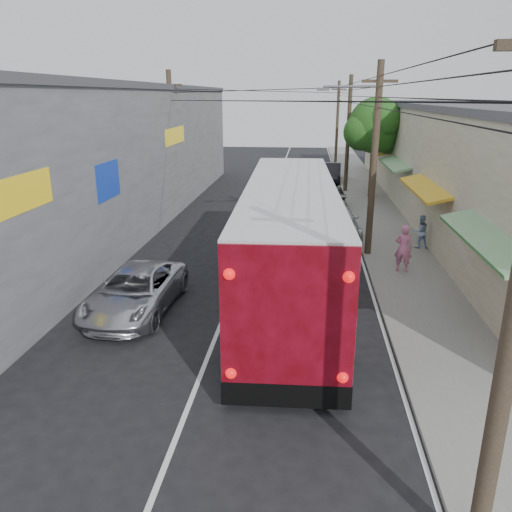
# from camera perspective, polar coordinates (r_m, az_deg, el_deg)

# --- Properties ---
(ground) EXTENTS (120.00, 120.00, 0.00)m
(ground) POSITION_cam_1_polar(r_m,az_deg,el_deg) (10.81, -9.46, -20.57)
(ground) COLOR black
(ground) RESTS_ON ground
(sidewalk) EXTENTS (3.00, 80.00, 0.12)m
(sidewalk) POSITION_cam_1_polar(r_m,az_deg,el_deg) (29.15, 13.70, 4.28)
(sidewalk) COLOR slate
(sidewalk) RESTS_ON ground
(building_right) EXTENTS (7.09, 40.00, 6.25)m
(building_right) POSITION_cam_1_polar(r_m,az_deg,el_deg) (31.47, 21.91, 10.23)
(building_right) COLOR beige
(building_right) RESTS_ON ground
(building_left) EXTENTS (7.20, 36.00, 7.25)m
(building_left) POSITION_cam_1_polar(r_m,az_deg,el_deg) (28.49, -17.14, 11.05)
(building_left) COLOR gray
(building_left) RESTS_ON ground
(utility_poles) EXTENTS (11.80, 45.28, 8.00)m
(utility_poles) POSITION_cam_1_polar(r_m,az_deg,el_deg) (28.55, 7.35, 12.66)
(utility_poles) COLOR #473828
(utility_poles) RESTS_ON ground
(street_tree) EXTENTS (4.40, 4.00, 6.60)m
(street_tree) POSITION_cam_1_polar(r_m,az_deg,el_deg) (34.46, 13.64, 14.10)
(street_tree) COLOR #3F2B19
(street_tree) RESTS_ON ground
(coach_bus) EXTENTS (3.52, 13.80, 3.95)m
(coach_bus) POSITION_cam_1_polar(r_m,az_deg,el_deg) (16.91, 3.88, 1.96)
(coach_bus) COLOR silver
(coach_bus) RESTS_ON ground
(jeepney) EXTENTS (2.48, 5.07, 1.39)m
(jeepney) POSITION_cam_1_polar(r_m,az_deg,el_deg) (16.48, -13.57, -3.91)
(jeepney) COLOR silver
(jeepney) RESTS_ON ground
(parked_suv) EXTENTS (2.65, 5.79, 1.64)m
(parked_suv) POSITION_cam_1_polar(r_m,az_deg,el_deg) (24.78, 8.79, 4.03)
(parked_suv) COLOR #A6A5AE
(parked_suv) RESTS_ON ground
(parked_car_mid) EXTENTS (1.91, 4.21, 1.40)m
(parked_car_mid) POSITION_cam_1_polar(r_m,az_deg,el_deg) (30.79, 8.65, 6.52)
(parked_car_mid) COLOR #28282D
(parked_car_mid) RESTS_ON ground
(parked_car_far) EXTENTS (1.76, 4.47, 1.45)m
(parked_car_far) POSITION_cam_1_polar(r_m,az_deg,el_deg) (41.27, 8.56, 9.43)
(parked_car_far) COLOR black
(parked_car_far) RESTS_ON ground
(pedestrian_near) EXTENTS (0.79, 0.66, 1.85)m
(pedestrian_near) POSITION_cam_1_polar(r_m,az_deg,el_deg) (20.07, 16.49, 0.86)
(pedestrian_near) COLOR #D16E9A
(pedestrian_near) RESTS_ON sidewalk
(pedestrian_far) EXTENTS (0.84, 0.73, 1.50)m
(pedestrian_far) POSITION_cam_1_polar(r_m,az_deg,el_deg) (23.50, 18.28, 2.68)
(pedestrian_far) COLOR #9AB5E0
(pedestrian_far) RESTS_ON sidewalk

